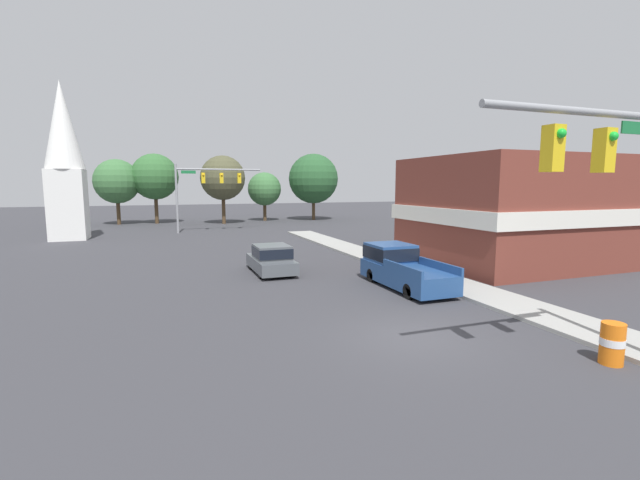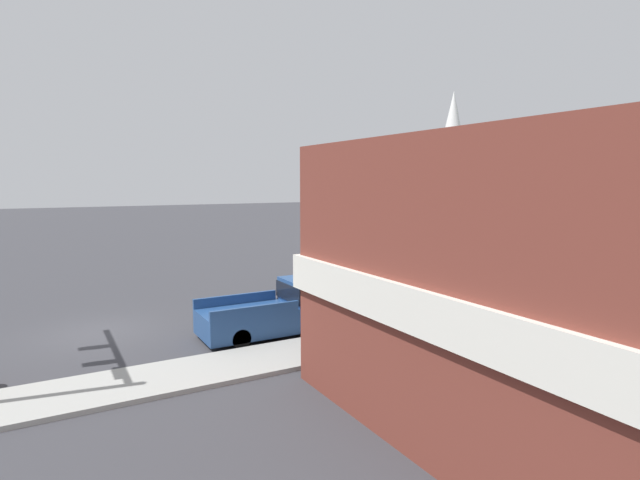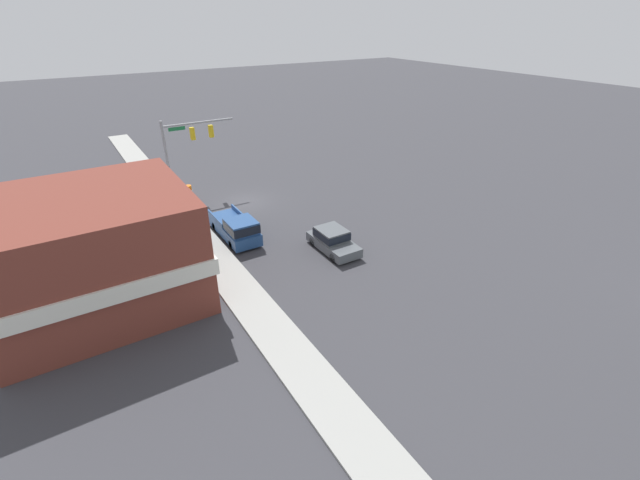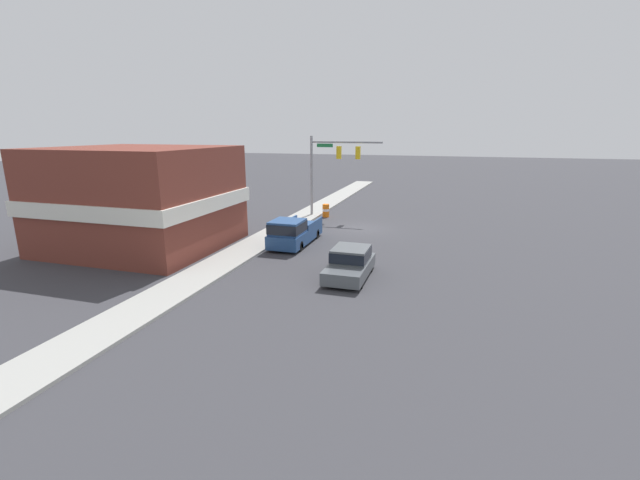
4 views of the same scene
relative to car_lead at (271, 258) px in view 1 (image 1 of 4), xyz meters
The scene contains 14 objects.
ground_plane 11.44m from the car_lead, 81.10° to the right, with size 200.00×200.00×0.00m, color #38383D.
sidewalk_curb 13.54m from the car_lead, 56.48° to the right, with size 2.40×60.00×0.14m.
near_signal_assembly 16.39m from the car_lead, 71.08° to the right, with size 6.24×0.49×6.95m.
far_signal_assembly 22.79m from the car_lead, 92.95° to the left, with size 8.53×0.49×6.86m.
car_lead is the anchor object (origin of this frame).
pickup_truck_parked 7.10m from the car_lead, 44.76° to the right, with size 2.04×5.54×1.89m.
construction_barrel 15.90m from the car_lead, 69.12° to the right, with size 0.61×0.61×1.13m.
corner_brick_building 14.62m from the car_lead, ahead, with size 10.55×9.70×6.40m.
church_steeple 25.12m from the car_lead, 122.94° to the left, with size 3.19×3.19×13.64m.
backdrop_tree_left_far 36.65m from the car_lead, 106.78° to the left, with size 5.32×5.32×7.89m.
backdrop_tree_left_mid 35.64m from the car_lead, 100.08° to the left, with size 5.65×5.65×8.65m.
backdrop_tree_center 31.95m from the car_lead, 86.97° to the left, with size 5.46×5.46×8.39m.
backdrop_tree_right_mid 35.31m from the car_lead, 77.66° to the left, with size 4.44×4.44×6.49m.
backdrop_tree_right_far 36.50m from the car_lead, 67.00° to the left, with size 6.76×6.76×9.03m.
Camera 1 is at (-7.21, -11.16, 4.76)m, focal length 24.00 mm.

